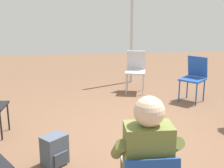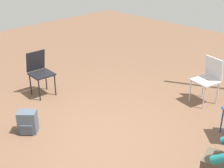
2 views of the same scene
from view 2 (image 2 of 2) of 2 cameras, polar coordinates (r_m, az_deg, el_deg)
name	(u,v)px [view 2 (image 2 of 2)]	position (r m, az deg, el deg)	size (l,w,h in m)	color
ground_plane	(104,143)	(4.70, -1.41, -10.79)	(14.00, 14.00, 0.00)	brown
chair_north	(39,70)	(6.09, -13.12, 2.50)	(0.43, 0.46, 0.85)	black
chair_east	(208,77)	(5.89, 17.23, 1.23)	(0.52, 0.48, 0.85)	#B7B7BC
backpack_near_laptop_user	(28,123)	(5.04, -15.12, -6.93)	(0.34, 0.34, 0.36)	#475160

